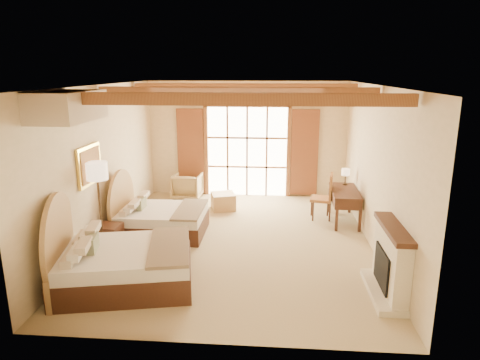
# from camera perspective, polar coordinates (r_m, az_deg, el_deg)

# --- Properties ---
(floor) EXTENTS (7.00, 7.00, 0.00)m
(floor) POSITION_cam_1_polar(r_m,az_deg,el_deg) (9.07, -0.47, -8.12)
(floor) COLOR #C6B385
(floor) RESTS_ON ground
(wall_back) EXTENTS (5.50, 0.00, 5.50)m
(wall_back) POSITION_cam_1_polar(r_m,az_deg,el_deg) (12.01, 0.97, 5.44)
(wall_back) COLOR beige
(wall_back) RESTS_ON ground
(wall_left) EXTENTS (0.00, 7.00, 7.00)m
(wall_left) POSITION_cam_1_polar(r_m,az_deg,el_deg) (9.24, -17.76, 2.00)
(wall_left) COLOR beige
(wall_left) RESTS_ON ground
(wall_right) EXTENTS (0.00, 7.00, 7.00)m
(wall_right) POSITION_cam_1_polar(r_m,az_deg,el_deg) (8.79, 17.68, 1.39)
(wall_right) COLOR beige
(wall_right) RESTS_ON ground
(ceiling) EXTENTS (7.00, 7.00, 0.00)m
(ceiling) POSITION_cam_1_polar(r_m,az_deg,el_deg) (8.38, -0.51, 12.52)
(ceiling) COLOR #BC6E37
(ceiling) RESTS_ON ground
(ceiling_beams) EXTENTS (5.39, 4.60, 0.18)m
(ceiling_beams) POSITION_cam_1_polar(r_m,az_deg,el_deg) (8.39, -0.51, 11.70)
(ceiling_beams) COLOR #966333
(ceiling_beams) RESTS_ON ceiling
(french_doors) EXTENTS (3.95, 0.08, 2.60)m
(french_doors) POSITION_cam_1_polar(r_m,az_deg,el_deg) (12.02, 0.95, 3.74)
(french_doors) COLOR white
(french_doors) RESTS_ON ground
(fireplace) EXTENTS (0.46, 1.40, 1.16)m
(fireplace) POSITION_cam_1_polar(r_m,az_deg,el_deg) (7.25, 19.33, -10.62)
(fireplace) COLOR #F4E1C7
(fireplace) RESTS_ON ground
(painting) EXTENTS (0.06, 0.95, 0.75)m
(painting) POSITION_cam_1_polar(r_m,az_deg,el_deg) (8.51, -19.41, 1.88)
(painting) COLOR #EBC74A
(painting) RESTS_ON wall_left
(canopy_valance) EXTENTS (0.70, 1.40, 0.45)m
(canopy_valance) POSITION_cam_1_polar(r_m,az_deg,el_deg) (7.10, -21.99, 9.12)
(canopy_valance) COLOR beige
(canopy_valance) RESTS_ON ceiling
(bed_near) EXTENTS (2.44, 2.01, 1.41)m
(bed_near) POSITION_cam_1_polar(r_m,az_deg,el_deg) (7.47, -16.20, -10.29)
(bed_near) COLOR #462517
(bed_near) RESTS_ON floor
(bed_far) EXTENTS (1.87, 1.47, 1.23)m
(bed_far) POSITION_cam_1_polar(r_m,az_deg,el_deg) (9.53, -11.20, -4.89)
(bed_far) COLOR #462517
(bed_far) RESTS_ON floor
(nightstand) EXTENTS (0.48, 0.48, 0.55)m
(nightstand) POSITION_cam_1_polar(r_m,az_deg,el_deg) (8.87, -17.05, -7.42)
(nightstand) COLOR #462517
(nightstand) RESTS_ON floor
(floor_lamp) EXTENTS (0.39, 0.39, 1.84)m
(floor_lamp) POSITION_cam_1_polar(r_m,az_deg,el_deg) (8.32, -18.49, 0.38)
(floor_lamp) COLOR #37291A
(floor_lamp) RESTS_ON floor
(armchair) EXTENTS (0.79, 0.81, 0.71)m
(armchair) POSITION_cam_1_polar(r_m,az_deg,el_deg) (11.93, -7.04, -0.86)
(armchair) COLOR #9F8554
(armchair) RESTS_ON floor
(ottoman) EXTENTS (0.71, 0.71, 0.42)m
(ottoman) POSITION_cam_1_polar(r_m,az_deg,el_deg) (11.01, -2.26, -2.85)
(ottoman) COLOR #AB8353
(ottoman) RESTS_ON floor
(desk) EXTENTS (0.65, 1.44, 0.77)m
(desk) POSITION_cam_1_polar(r_m,az_deg,el_deg) (10.37, 13.69, -3.21)
(desk) COLOR #462517
(desk) RESTS_ON floor
(desk_chair) EXTENTS (0.57, 0.57, 1.12)m
(desk_chair) POSITION_cam_1_polar(r_m,az_deg,el_deg) (10.46, 10.86, -3.26)
(desk_chair) COLOR #AE6937
(desk_chair) RESTS_ON floor
(desk_lamp) EXTENTS (0.20, 0.20, 0.39)m
(desk_lamp) POSITION_cam_1_polar(r_m,az_deg,el_deg) (10.69, 13.91, 0.95)
(desk_lamp) COLOR #37291A
(desk_lamp) RESTS_ON desk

